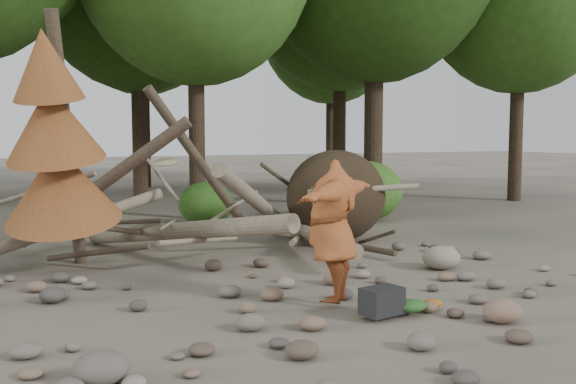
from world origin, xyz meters
name	(u,v)px	position (x,y,z in m)	size (l,w,h in m)	color
ground	(322,302)	(0.00, 0.00, 0.00)	(120.00, 120.00, 0.00)	#514C44
deadfall_pile	(313,199)	(2.02, 4.24, 0.95)	(8.55, 5.24, 3.30)	#332619
dead_conifer	(56,147)	(-3.12, 3.37, 2.11)	(2.06, 2.16, 4.35)	#4C3F30
bush_mid	(206,204)	(0.80, 7.80, 0.56)	(1.40, 1.40, 1.12)	#32611C
bush_right	(365,191)	(5.00, 7.00, 0.80)	(2.00, 2.00, 1.60)	#3E7324
frisbee_thrower	(333,231)	(0.01, -0.27, 1.03)	(3.45, 2.00, 1.97)	#984A22
backpack	(382,306)	(0.31, -1.01, 0.17)	(0.51, 0.34, 0.34)	black
cloth_green	(411,309)	(0.73, -1.05, 0.08)	(0.43, 0.35, 0.16)	#295923
cloth_orange	(433,307)	(1.12, -0.98, 0.05)	(0.28, 0.23, 0.10)	#9E5C1B
boulder_front_left	(101,368)	(-3.22, -1.73, 0.16)	(0.53, 0.48, 0.32)	#625952
boulder_front_right	(502,311)	(1.57, -1.78, 0.15)	(0.49, 0.44, 0.30)	#846552
boulder_mid_right	(441,258)	(2.88, 1.08, 0.20)	(0.67, 0.60, 0.40)	gray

